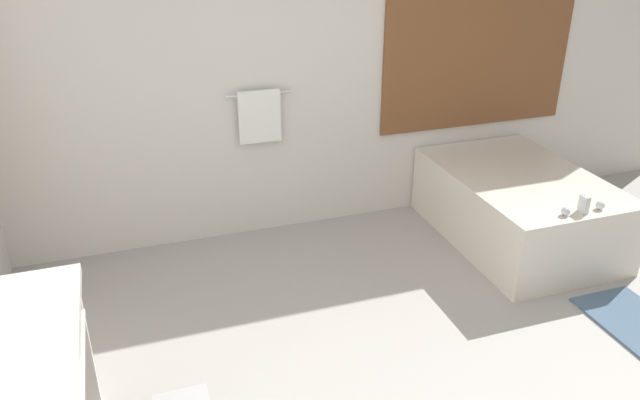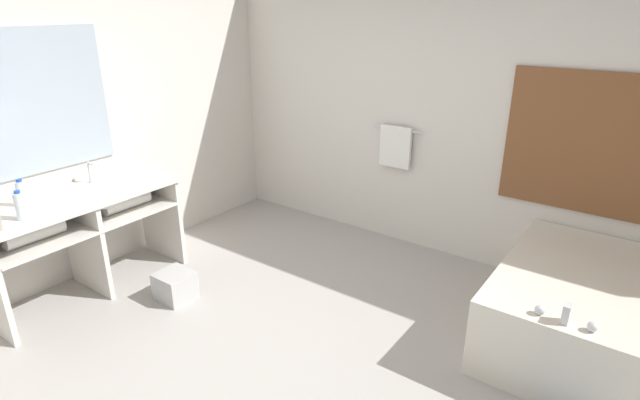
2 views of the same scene
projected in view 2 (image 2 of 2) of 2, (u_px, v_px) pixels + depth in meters
name	position (u px, v px, depth m)	size (l,w,h in m)	color
ground_plane	(277.00, 364.00, 3.36)	(16.00, 16.00, 0.00)	#A8A39E
wall_back_with_blinds	(437.00, 112.00, 4.51)	(7.40, 0.13, 2.70)	silver
wall_left_with_mirror	(63.00, 123.00, 4.07)	(0.08, 7.40, 2.70)	silver
vanity_counter	(85.00, 219.00, 4.03)	(0.62, 1.54, 0.86)	silver
sink_faucet	(90.00, 173.00, 4.16)	(0.09, 0.04, 0.18)	silver
bathtub	(579.00, 306.00, 3.46)	(1.04, 1.55, 0.67)	silver
water_bottle_1	(20.00, 206.00, 3.44)	(0.07, 0.07, 0.21)	white
water_bottle_2	(22.00, 193.00, 3.68)	(0.07, 0.07, 0.21)	white
waste_bin	(175.00, 285.00, 4.07)	(0.27, 0.27, 0.23)	#B2B2B2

